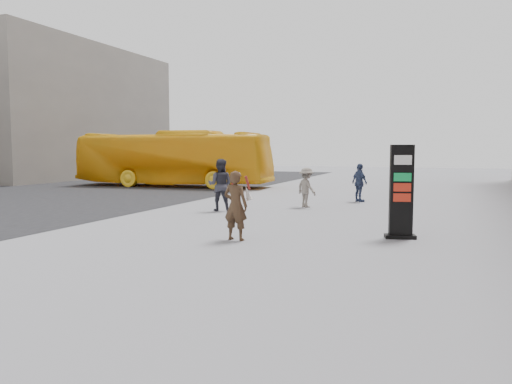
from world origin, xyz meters
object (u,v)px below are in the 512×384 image
(bus, at_px, (173,159))
(pedestrian_c, at_px, (360,183))
(woman, at_px, (236,205))
(pedestrian_a, at_px, (220,185))
(pedestrian_b, at_px, (306,188))
(info_pylon, at_px, (401,192))

(bus, bearing_deg, pedestrian_c, -115.51)
(woman, bearing_deg, pedestrian_a, -57.12)
(woman, bearing_deg, bus, -50.73)
(woman, height_order, pedestrian_b, woman)
(woman, bearing_deg, info_pylon, -151.38)
(pedestrian_a, bearing_deg, bus, -63.64)
(woman, bearing_deg, pedestrian_c, -93.78)
(woman, xyz_separation_m, pedestrian_b, (-0.20, 7.28, -0.12))
(info_pylon, bearing_deg, bus, 122.80)
(info_pylon, relative_size, woman, 1.37)
(woman, bearing_deg, pedestrian_b, -84.36)
(pedestrian_b, bearing_deg, pedestrian_c, -82.81)
(bus, distance_m, pedestrian_a, 12.20)
(pedestrian_a, xyz_separation_m, pedestrian_c, (4.20, 4.82, -0.13))
(bus, distance_m, pedestrian_c, 12.69)
(info_pylon, xyz_separation_m, pedestrian_c, (-2.37, 8.25, -0.36))
(bus, height_order, pedestrian_b, bus)
(bus, distance_m, pedestrian_b, 12.61)
(pedestrian_a, xyz_separation_m, pedestrian_b, (2.62, 2.15, -0.18))
(info_pylon, height_order, woman, info_pylon)
(pedestrian_a, bearing_deg, pedestrian_c, -142.91)
(woman, distance_m, pedestrian_c, 10.05)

